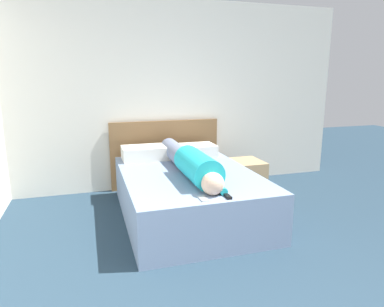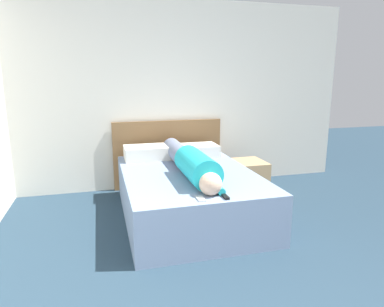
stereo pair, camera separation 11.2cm
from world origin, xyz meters
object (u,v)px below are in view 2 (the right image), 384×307
(tv_remote, at_px, (225,196))
(cell_phone, at_px, (201,199))
(nightstand, at_px, (250,177))
(pillow_second, at_px, (196,150))
(person_lying, at_px, (190,162))
(bed, at_px, (189,194))
(pillow_near_headboard, at_px, (148,152))

(tv_remote, distance_m, cell_phone, 0.22)
(tv_remote, bearing_deg, cell_phone, 178.22)
(cell_phone, bearing_deg, nightstand, 51.19)
(nightstand, distance_m, pillow_second, 0.82)
(person_lying, height_order, pillow_second, person_lying)
(bed, distance_m, nightstand, 1.12)
(pillow_second, relative_size, cell_phone, 4.50)
(nightstand, height_order, person_lying, person_lying)
(pillow_near_headboard, bearing_deg, bed, -66.29)
(pillow_near_headboard, relative_size, pillow_second, 1.05)
(nightstand, relative_size, person_lying, 0.27)
(nightstand, xyz_separation_m, cell_phone, (-1.11, -1.38, 0.30))
(tv_remote, bearing_deg, person_lying, 97.20)
(person_lying, bearing_deg, pillow_second, 70.35)
(nightstand, height_order, cell_phone, cell_phone)
(tv_remote, bearing_deg, bed, 96.87)
(person_lying, relative_size, tv_remote, 12.15)
(person_lying, xyz_separation_m, pillow_second, (0.30, 0.83, -0.06))
(nightstand, distance_m, cell_phone, 1.80)
(bed, xyz_separation_m, pillow_second, (0.30, 0.77, 0.34))
(tv_remote, relative_size, cell_phone, 1.15)
(person_lying, bearing_deg, nightstand, 30.57)
(bed, bearing_deg, pillow_second, 68.65)
(pillow_second, xyz_separation_m, tv_remote, (-0.20, -1.64, -0.06))
(person_lying, bearing_deg, bed, 92.76)
(bed, bearing_deg, tv_remote, -83.13)
(nightstand, distance_m, tv_remote, 1.68)
(bed, relative_size, cell_phone, 15.27)
(pillow_second, height_order, tv_remote, pillow_second)
(bed, height_order, tv_remote, tv_remote)
(bed, distance_m, pillow_near_headboard, 0.91)
(nightstand, relative_size, cell_phone, 3.78)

